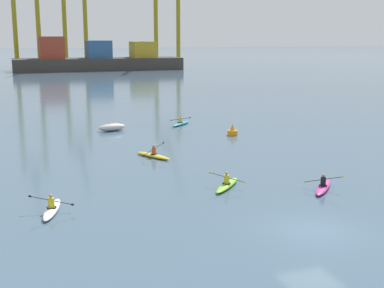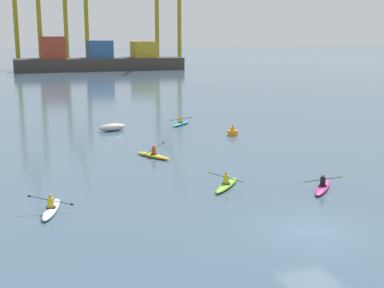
% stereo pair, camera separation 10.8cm
% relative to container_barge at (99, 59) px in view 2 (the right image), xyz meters
% --- Properties ---
extents(ground_plane, '(800.00, 800.00, 0.00)m').
position_rel_container_barge_xyz_m(ground_plane, '(-9.40, -118.50, -2.79)').
color(ground_plane, '#425B70').
extents(container_barge, '(42.88, 10.35, 8.63)m').
position_rel_container_barge_xyz_m(container_barge, '(0.00, 0.00, 0.00)').
color(container_barge, '#38332D').
rests_on(container_barge, ground).
extents(gantry_crane_east_mid, '(6.95, 20.17, 33.41)m').
position_rel_container_barge_xyz_m(gantry_crane_east_mid, '(-3.53, 14.45, 14.08)').
color(gantry_crane_east_mid, olive).
rests_on(gantry_crane_east_mid, ground).
extents(gantry_crane_east, '(8.03, 18.86, 36.31)m').
position_rel_container_barge_xyz_m(gantry_crane_east, '(22.73, 12.24, 14.14)').
color(gantry_crane_east, olive).
rests_on(gantry_crane_east, ground).
extents(capsized_dinghy, '(2.77, 1.60, 0.76)m').
position_rel_container_barge_xyz_m(capsized_dinghy, '(-13.21, -90.19, -2.44)').
color(capsized_dinghy, beige).
rests_on(capsized_dinghy, ground).
extents(channel_buoy, '(0.90, 0.90, 1.00)m').
position_rel_container_barge_xyz_m(channel_buoy, '(-3.55, -95.91, -2.43)').
color(channel_buoy, orange).
rests_on(channel_buoy, ground).
extents(kayak_magenta, '(2.73, 2.92, 0.95)m').
position_rel_container_barge_xyz_m(kayak_magenta, '(-5.37, -113.05, -2.61)').
color(kayak_magenta, '#C13384').
rests_on(kayak_magenta, ground).
extents(kayak_white, '(2.18, 3.44, 0.95)m').
position_rel_container_barge_xyz_m(kayak_white, '(-20.30, -111.99, -2.61)').
color(kayak_white, silver).
rests_on(kayak_white, ground).
extents(kayak_teal, '(2.83, 2.83, 0.95)m').
position_rel_container_barge_xyz_m(kayak_teal, '(-6.16, -89.13, -2.61)').
color(kayak_teal, teal).
rests_on(kayak_teal, ground).
extents(kayak_lime, '(2.70, 2.95, 0.95)m').
position_rel_container_barge_xyz_m(kayak_lime, '(-10.38, -110.83, -2.61)').
color(kayak_lime, '#7ABC2D').
rests_on(kayak_lime, ground).
extents(kayak_yellow, '(2.09, 3.30, 1.02)m').
position_rel_container_barge_xyz_m(kayak_yellow, '(-12.42, -101.99, -2.61)').
color(kayak_yellow, yellow).
rests_on(kayak_yellow, ground).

